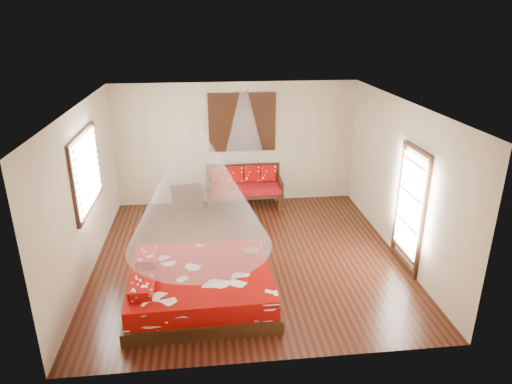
% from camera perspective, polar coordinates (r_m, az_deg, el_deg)
% --- Properties ---
extents(room, '(5.54, 5.54, 2.84)m').
position_cam_1_polar(room, '(7.91, -1.06, 0.83)').
color(room, black).
rests_on(room, ground).
extents(bed, '(2.25, 2.05, 0.65)m').
position_cam_1_polar(bed, '(7.25, -6.95, -11.51)').
color(bed, black).
rests_on(bed, floor).
extents(daybed, '(1.71, 0.76, 0.94)m').
position_cam_1_polar(daybed, '(10.45, -1.50, 0.86)').
color(daybed, black).
rests_on(daybed, floor).
extents(storage_chest, '(0.78, 0.64, 0.48)m').
position_cam_1_polar(storage_chest, '(10.59, -8.57, -0.71)').
color(storage_chest, black).
rests_on(storage_chest, floor).
extents(shutter_panel, '(1.52, 0.06, 1.32)m').
position_cam_1_polar(shutter_panel, '(10.38, -1.74, 8.67)').
color(shutter_panel, black).
rests_on(shutter_panel, wall_back).
extents(window_left, '(0.10, 1.74, 1.34)m').
position_cam_1_polar(window_left, '(8.22, -20.40, 2.47)').
color(window_left, black).
rests_on(window_left, wall_left).
extents(glazed_door, '(0.08, 1.02, 2.16)m').
position_cam_1_polar(glazed_door, '(8.19, 18.66, -2.09)').
color(glazed_door, black).
rests_on(glazed_door, floor).
extents(wine_tray, '(0.26, 0.26, 0.21)m').
position_cam_1_polar(wine_tray, '(7.59, -0.66, -7.11)').
color(wine_tray, brown).
rests_on(wine_tray, bed).
extents(mosquito_net_main, '(2.16, 2.16, 1.80)m').
position_cam_1_polar(mosquito_net_main, '(6.53, -7.37, 0.38)').
color(mosquito_net_main, white).
rests_on(mosquito_net_main, ceiling).
extents(mosquito_net_daybed, '(0.87, 0.87, 1.50)m').
position_cam_1_polar(mosquito_net_daybed, '(9.90, -1.52, 8.65)').
color(mosquito_net_daybed, white).
rests_on(mosquito_net_daybed, ceiling).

